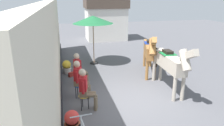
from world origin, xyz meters
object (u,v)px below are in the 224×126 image
(saddled_horse_near, at_px, (170,62))
(cafe_parasol, at_px, (93,20))
(seated_visitor_far, at_px, (79,68))
(flower_planter_nearest, at_px, (72,121))
(flower_planter_farthest, at_px, (67,67))
(saddled_horse_far, at_px, (150,50))
(satchel_bag, at_px, (71,74))
(seated_visitor_middle, at_px, (80,77))
(seated_visitor_near, at_px, (85,87))

(saddled_horse_near, height_order, cafe_parasol, cafe_parasol)
(seated_visitor_far, bearing_deg, cafe_parasol, 69.99)
(saddled_horse_near, distance_m, flower_planter_nearest, 4.26)
(seated_visitor_far, distance_m, flower_planter_farthest, 1.73)
(flower_planter_nearest, bearing_deg, saddled_horse_near, 25.80)
(saddled_horse_near, distance_m, cafe_parasol, 4.85)
(seated_visitor_far, distance_m, saddled_horse_far, 3.43)
(seated_visitor_far, relative_size, flower_planter_nearest, 2.17)
(satchel_bag, bearing_deg, saddled_horse_near, 105.87)
(flower_planter_nearest, bearing_deg, seated_visitor_middle, 78.77)
(seated_visitor_far, height_order, flower_planter_farthest, seated_visitor_far)
(cafe_parasol, bearing_deg, saddled_horse_near, -61.20)
(seated_visitor_near, xyz_separation_m, saddled_horse_near, (3.26, 0.68, 0.38))
(saddled_horse_near, bearing_deg, flower_planter_nearest, -154.20)
(seated_visitor_near, height_order, cafe_parasol, cafe_parasol)
(seated_visitor_middle, distance_m, cafe_parasol, 4.36)
(seated_visitor_middle, height_order, flower_planter_farthest, seated_visitor_middle)
(seated_visitor_middle, bearing_deg, saddled_horse_far, 27.32)
(flower_planter_nearest, distance_m, flower_planter_farthest, 4.71)
(seated_visitor_far, xyz_separation_m, saddled_horse_near, (3.29, -1.29, 0.38))
(seated_visitor_middle, bearing_deg, cafe_parasol, 74.31)
(saddled_horse_near, height_order, saddled_horse_far, same)
(saddled_horse_far, relative_size, flower_planter_farthest, 4.51)
(satchel_bag, bearing_deg, seated_visitor_middle, 55.44)
(seated_visitor_middle, xyz_separation_m, saddled_horse_near, (3.36, -0.21, 0.38))
(seated_visitor_near, relative_size, flower_planter_farthest, 2.17)
(saddled_horse_near, relative_size, satchel_bag, 10.71)
(saddled_horse_far, height_order, cafe_parasol, cafe_parasol)
(saddled_horse_far, height_order, satchel_bag, saddled_horse_far)
(saddled_horse_near, bearing_deg, seated_visitor_middle, 176.48)
(flower_planter_farthest, bearing_deg, cafe_parasol, 39.22)
(seated_visitor_far, bearing_deg, flower_planter_nearest, -98.60)
(seated_visitor_near, xyz_separation_m, satchel_bag, (-0.32, 3.09, -0.68))
(seated_visitor_near, height_order, satchel_bag, seated_visitor_near)
(flower_planter_farthest, distance_m, satchel_bag, 0.57)
(seated_visitor_far, bearing_deg, seated_visitor_near, -88.97)
(saddled_horse_near, bearing_deg, satchel_bag, 146.08)
(saddled_horse_far, height_order, flower_planter_nearest, saddled_horse_far)
(satchel_bag, bearing_deg, cafe_parasol, -167.79)
(flower_planter_nearest, xyz_separation_m, satchel_bag, (0.18, 4.23, -0.23))
(seated_visitor_middle, height_order, cafe_parasol, cafe_parasol)
(cafe_parasol, distance_m, satchel_bag, 3.13)
(saddled_horse_far, bearing_deg, flower_planter_nearest, -135.16)
(saddled_horse_far, bearing_deg, seated_visitor_middle, -152.68)
(seated_visitor_middle, xyz_separation_m, flower_planter_farthest, (-0.40, 2.69, -0.44))
(saddled_horse_near, relative_size, saddled_horse_far, 1.04)
(seated_visitor_middle, xyz_separation_m, seated_visitor_far, (0.07, 1.08, 0.00))
(seated_visitor_middle, distance_m, satchel_bag, 2.31)
(cafe_parasol, height_order, satchel_bag, cafe_parasol)
(seated_visitor_far, distance_m, flower_planter_nearest, 3.17)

